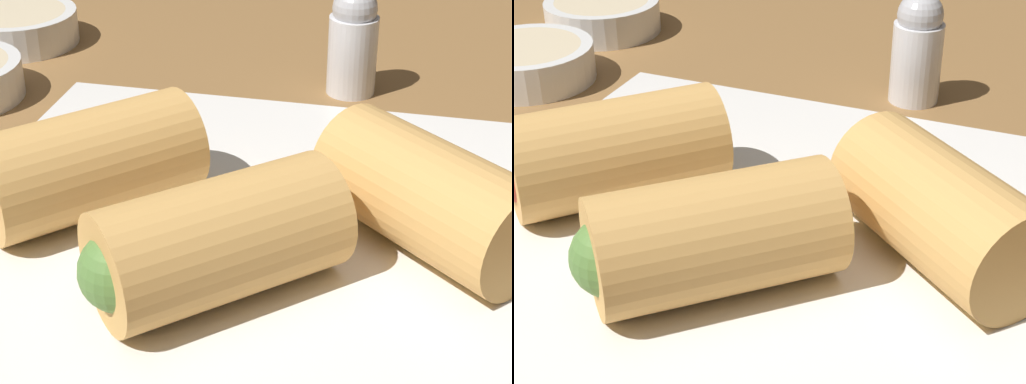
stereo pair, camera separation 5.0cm
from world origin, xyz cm
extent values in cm
cube|color=olive|center=(0.00, 0.00, 1.00)|extent=(180.00, 140.00, 2.00)
cube|color=white|center=(2.79, 0.82, 2.60)|extent=(26.38, 25.06, 1.20)
cube|color=white|center=(2.79, 0.82, 3.35)|extent=(27.44, 26.07, 0.30)
cylinder|color=#DBA356|center=(9.80, 1.26, 5.81)|extent=(10.06, 9.51, 4.62)
sphere|color=#56843D|center=(6.79, 3.81, 5.81)|extent=(3.01, 3.01, 3.01)
cylinder|color=#DBA356|center=(2.39, -3.63, 5.81)|extent=(9.96, 9.67, 4.62)
sphere|color=#56843D|center=(-0.51, -6.30, 5.81)|extent=(3.01, 3.01, 3.01)
cylinder|color=#DBA356|center=(-4.53, 0.82, 5.81)|extent=(9.74, 9.90, 4.62)
sphere|color=#B23D2D|center=(-7.25, -2.03, 5.81)|extent=(3.01, 3.01, 3.01)
cylinder|color=white|center=(-19.03, 22.69, 3.14)|extent=(8.15, 8.15, 2.27)
cylinder|color=beige|center=(-19.03, 22.69, 4.07)|extent=(6.68, 6.68, 0.41)
cylinder|color=silver|center=(4.52, 19.40, 4.39)|extent=(2.97, 2.97, 4.77)
sphere|color=#B7B7BC|center=(4.52, 19.40, 7.29)|extent=(2.67, 2.67, 2.67)
camera|label=1|loc=(9.51, -29.00, 23.49)|focal=60.00mm
camera|label=2|loc=(14.29, -27.50, 23.49)|focal=60.00mm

